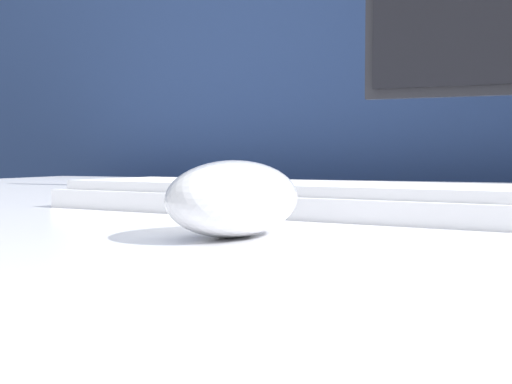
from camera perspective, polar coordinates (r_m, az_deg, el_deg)
partition_panel at (r=1.39m, az=13.51°, el=-1.66°), size 5.00×0.03×1.33m
computer_mouse_near at (r=0.40m, az=-1.79°, el=-0.52°), size 0.07×0.10×0.04m
keyboard at (r=0.58m, az=2.48°, el=-0.46°), size 0.41×0.18×0.02m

